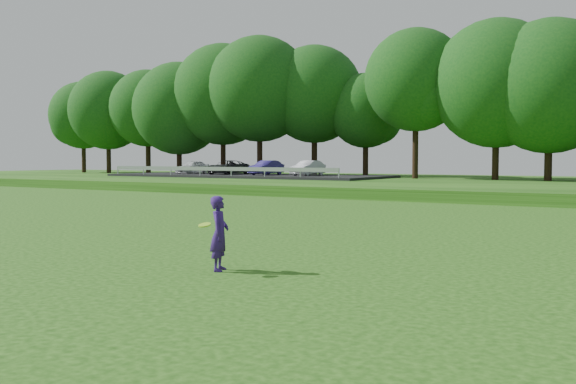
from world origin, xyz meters
The scene contains 6 objects.
ground centered at (0.00, 0.00, 0.00)m, with size 140.00×140.00×0.00m, color #17410C.
berm centered at (0.00, 34.00, 0.30)m, with size 130.00×30.00×0.60m, color #17410C.
walking_path centered at (0.00, 20.00, 0.02)m, with size 130.00×1.60×0.04m, color gray.
treeline centered at (0.00, 38.00, 8.10)m, with size 104.00×7.00×15.00m, color #0F4513, non-canonical shape.
parking_lot centered at (-24.17, 32.79, 0.99)m, with size 24.00×9.00×1.38m.
woman centered at (0.38, -1.25, 0.72)m, with size 0.53×0.86×1.43m.
Camera 1 is at (7.99, -10.78, 2.14)m, focal length 40.00 mm.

